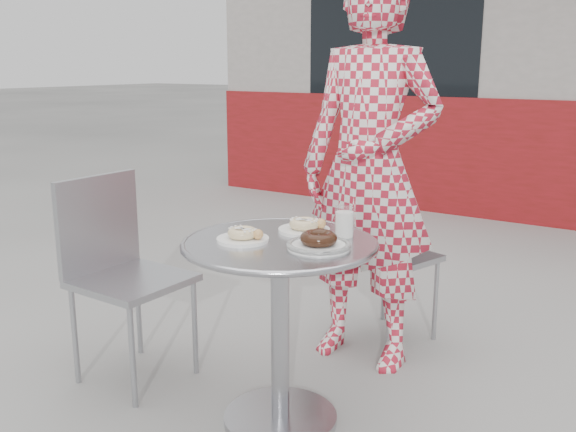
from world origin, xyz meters
The scene contains 9 objects.
ground centered at (0.00, 0.00, 0.00)m, with size 60.00×60.00×0.00m, color #999792.
bistro_table centered at (0.04, 0.04, 0.52)m, with size 0.68×0.68×0.69m.
chair_far centered at (0.04, 0.91, 0.24)m, with size 0.47×0.47×0.79m.
chair_left centered at (-0.66, -0.01, 0.26)m, with size 0.41×0.41×0.83m.
seated_person centered at (0.05, 0.69, 0.84)m, with size 0.61×0.40×1.68m, color #AA1A2D.
plate_far centered at (0.04, 0.19, 0.70)m, with size 0.19×0.19×0.05m.
plate_near centered at (-0.06, -0.03, 0.70)m, with size 0.18×0.18×0.05m.
plate_checker centered at (0.19, 0.03, 0.70)m, with size 0.21×0.21×0.06m.
milk_cup centered at (0.19, 0.21, 0.73)m, with size 0.07×0.07×0.11m.
Camera 1 is at (1.21, -1.71, 1.27)m, focal length 40.00 mm.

